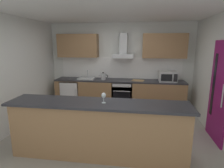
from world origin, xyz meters
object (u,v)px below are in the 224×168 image
object	(u,v)px
kettle	(103,76)
range_hood	(123,50)
sink	(87,78)
wine_glass	(104,96)
microwave	(168,77)
refrigerator	(72,93)
chopping_board	(138,80)
oven	(122,94)

from	to	relation	value
kettle	range_hood	bearing A→B (deg)	15.58
sink	wine_glass	world-z (taller)	wine_glass
sink	wine_glass	distance (m)	2.74
kettle	wine_glass	size ratio (longest dim) A/B	1.62
microwave	kettle	world-z (taller)	microwave
range_hood	wine_glass	size ratio (longest dim) A/B	4.05
refrigerator	chopping_board	bearing A→B (deg)	-0.58
oven	refrigerator	world-z (taller)	oven
refrigerator	range_hood	xyz separation A→B (m)	(1.61, 0.13, 1.36)
oven	sink	xyz separation A→B (m)	(-1.11, 0.01, 0.47)
kettle	wine_glass	xyz separation A→B (m)	(0.49, -2.49, 0.12)
oven	refrigerator	size ratio (longest dim) A/B	0.94
oven	range_hood	world-z (taller)	range_hood
oven	kettle	xyz separation A→B (m)	(-0.59, -0.03, 0.55)
sink	range_hood	size ratio (longest dim) A/B	0.69
microwave	sink	distance (m)	2.42
refrigerator	chopping_board	xyz separation A→B (m)	(2.07, -0.02, 0.49)
microwave	chopping_board	xyz separation A→B (m)	(-0.84, 0.00, -0.14)
refrigerator	range_hood	size ratio (longest dim) A/B	1.18
oven	sink	world-z (taller)	sink
sink	kettle	distance (m)	0.54
chopping_board	microwave	bearing A→B (deg)	-0.28
kettle	microwave	bearing A→B (deg)	0.18
sink	chopping_board	bearing A→B (deg)	-1.26
microwave	kettle	distance (m)	1.89
wine_glass	chopping_board	xyz separation A→B (m)	(0.55, 2.50, -0.22)
microwave	wine_glass	xyz separation A→B (m)	(-1.40, -2.50, 0.08)
microwave	wine_glass	distance (m)	2.86
range_hood	kettle	bearing A→B (deg)	-164.42
chopping_board	wine_glass	bearing A→B (deg)	-102.50
chopping_board	range_hood	bearing A→B (deg)	161.56
wine_glass	kettle	bearing A→B (deg)	101.12
refrigerator	microwave	distance (m)	2.98
microwave	chopping_board	bearing A→B (deg)	179.72
oven	microwave	world-z (taller)	microwave
oven	wine_glass	distance (m)	2.61
refrigerator	range_hood	world-z (taller)	range_hood
wine_glass	refrigerator	bearing A→B (deg)	121.00
chopping_board	refrigerator	bearing A→B (deg)	179.42
oven	refrigerator	xyz separation A→B (m)	(-1.61, -0.00, -0.03)
range_hood	chopping_board	bearing A→B (deg)	-18.44
sink	kettle	size ratio (longest dim) A/B	1.73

